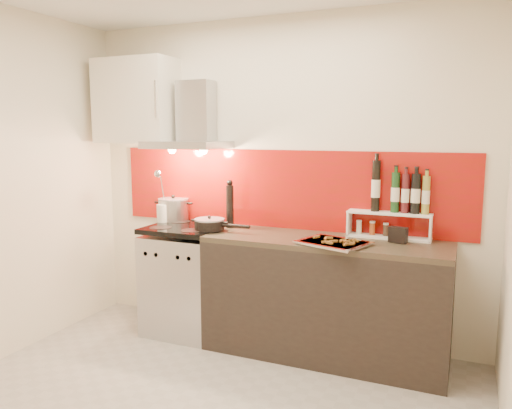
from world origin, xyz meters
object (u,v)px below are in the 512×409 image
at_px(range_stove, 187,280).
at_px(stock_pot, 173,209).
at_px(counter, 325,297).
at_px(pepper_mill, 230,205).
at_px(saute_pan, 210,224).
at_px(baking_tray, 334,243).

distance_m(range_stove, stock_pot, 0.65).
distance_m(counter, stock_pot, 1.56).
bearing_deg(pepper_mill, counter, -8.01).
relative_size(range_stove, saute_pan, 1.93).
height_order(saute_pan, baking_tray, saute_pan).
distance_m(range_stove, pepper_mill, 0.75).
relative_size(counter, baking_tray, 3.30).
height_order(counter, baking_tray, baking_tray).
distance_m(stock_pot, pepper_mill, 0.60).
bearing_deg(saute_pan, baking_tray, -5.46).
bearing_deg(stock_pot, pepper_mill, -7.24).
bearing_deg(baking_tray, saute_pan, 174.54).
bearing_deg(stock_pot, saute_pan, -26.90).
bearing_deg(stock_pot, range_stove, -39.37).
bearing_deg(baking_tray, counter, 121.90).
xyz_separation_m(saute_pan, baking_tray, (1.04, -0.10, -0.04)).
height_order(counter, saute_pan, saute_pan).
bearing_deg(pepper_mill, range_stove, -160.44).
distance_m(range_stove, baking_tray, 1.39).
bearing_deg(counter, stock_pot, 172.31).
bearing_deg(saute_pan, counter, 3.87).
relative_size(stock_pot, pepper_mill, 0.67).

